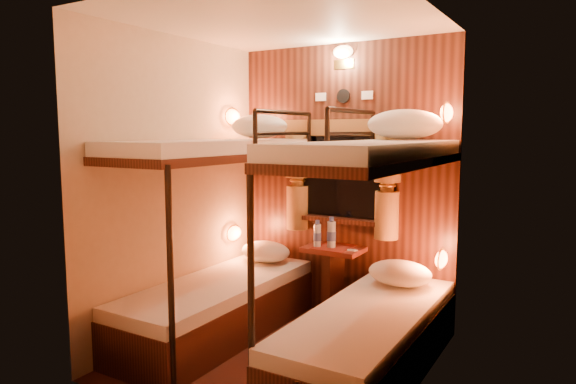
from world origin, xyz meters
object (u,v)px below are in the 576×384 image
Objects in this scene: bunk_left at (218,268)px; bunk_right at (370,294)px; bottle_left at (317,235)px; bottle_right at (331,234)px; table at (333,274)px.

bunk_left is 1.00× the size of bunk_right.
bottle_right is (0.12, 0.03, 0.01)m from bottle_left.
bunk_left is 1.30m from bunk_right.
bunk_right is 1.02m from bottle_right.
bottle_right is (-0.66, 0.75, 0.21)m from bunk_right.
bunk_left reaches higher than bottle_right.
bottle_left is at bearing 137.06° from bunk_right.
bottle_left reaches higher than table.
table is (-0.65, 0.78, -0.14)m from bunk_right.
bottle_left is (0.52, 0.72, 0.19)m from bunk_left.
bunk_right is 2.90× the size of table.
bottle_left is (-0.13, -0.06, 0.34)m from table.
bunk_left reaches higher than bottle_left.
bunk_right is (1.30, 0.00, 0.00)m from bunk_left.
bottle_right reaches higher than bottle_left.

